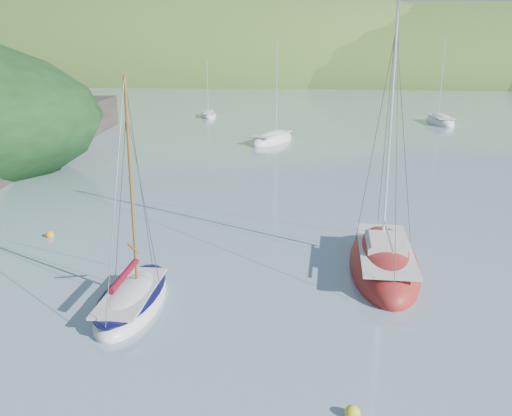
% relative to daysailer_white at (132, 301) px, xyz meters
% --- Properties ---
extents(ground, '(700.00, 700.00, 0.00)m').
position_rel_daysailer_white_xyz_m(ground, '(5.23, -3.27, -0.21)').
color(ground, '#738D9F').
rests_on(ground, ground).
extents(shoreline_hills, '(690.00, 135.00, 56.00)m').
position_rel_daysailer_white_xyz_m(shoreline_hills, '(-4.43, 169.15, -0.21)').
color(shoreline_hills, '#396125').
rests_on(shoreline_hills, ground).
extents(daysailer_white, '(2.67, 6.09, 9.10)m').
position_rel_daysailer_white_xyz_m(daysailer_white, '(0.00, 0.00, 0.00)').
color(daysailer_white, silver).
rests_on(daysailer_white, ground).
extents(sloop_red, '(3.41, 8.81, 12.83)m').
position_rel_daysailer_white_xyz_m(sloop_red, '(9.46, 5.48, 0.02)').
color(sloop_red, maroon).
rests_on(sloop_red, ground).
extents(distant_sloop_a, '(4.77, 7.77, 10.47)m').
position_rel_daysailer_white_xyz_m(distant_sloop_a, '(-0.61, 38.38, -0.03)').
color(distant_sloop_a, silver).
rests_on(distant_sloop_a, ground).
extents(distant_sloop_b, '(3.91, 8.20, 11.23)m').
position_rel_daysailer_white_xyz_m(distant_sloop_b, '(18.00, 56.35, -0.02)').
color(distant_sloop_b, silver).
rests_on(distant_sloop_b, ground).
extents(distant_sloop_c, '(3.66, 6.17, 8.32)m').
position_rel_daysailer_white_xyz_m(distant_sloop_c, '(-12.51, 57.89, -0.06)').
color(distant_sloop_c, silver).
rests_on(distant_sloop_c, ground).
extents(mooring_buoys, '(24.98, 13.38, 0.42)m').
position_rel_daysailer_white_xyz_m(mooring_buoys, '(6.04, 2.86, -0.09)').
color(mooring_buoys, yellow).
rests_on(mooring_buoys, ground).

